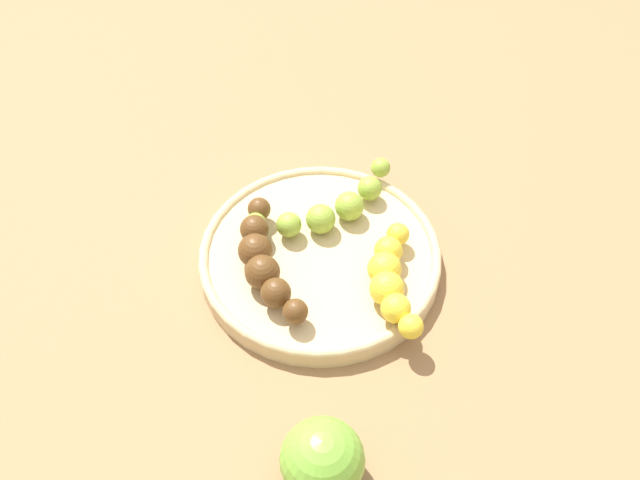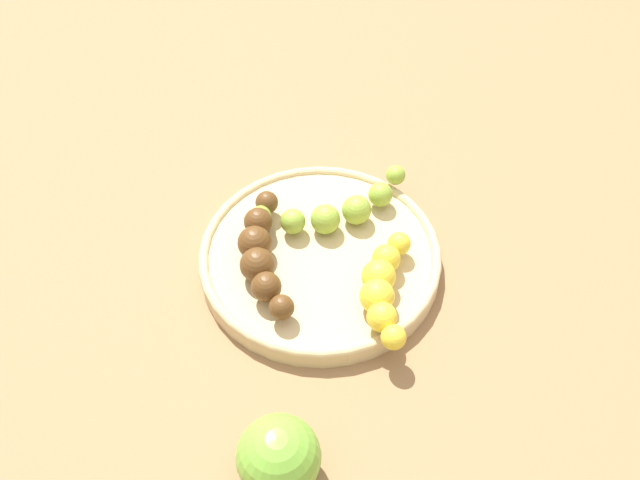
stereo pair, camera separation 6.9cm
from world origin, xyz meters
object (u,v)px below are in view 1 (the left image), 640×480
Objects in this scene: banana_overripe at (264,260)px; banana_yellow at (391,278)px; banana_green at (331,207)px; fruit_bowl at (320,256)px; apple_green at (322,460)px.

banana_overripe reaches higher than banana_yellow.
banana_yellow is at bearing -0.56° from banana_green.
fruit_bowl is 3.58× the size of apple_green.
fruit_bowl is 0.05m from banana_green.
banana_overripe is at bearing 25.05° from fruit_bowl.
banana_green is (-0.01, -0.05, 0.02)m from fruit_bowl.
banana_overripe is 2.20× the size of apple_green.
apple_green reaches higher than banana_yellow.
banana_yellow is (-0.06, 0.09, 0.00)m from banana_green.
banana_green reaches higher than fruit_bowl.
banana_overripe is at bearing -74.19° from banana_green.
banana_yellow is at bearing -108.96° from apple_green.
banana_overripe reaches higher than fruit_bowl.
fruit_bowl is at bearing -88.30° from apple_green.
banana_yellow is 0.19m from apple_green.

